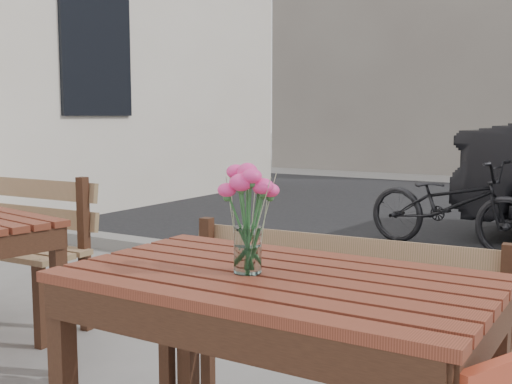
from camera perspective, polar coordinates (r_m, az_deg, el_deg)
street at (r=6.85m, az=21.44°, el=-4.37°), size 30.00×8.12×0.12m
main_table at (r=2.05m, az=1.83°, el=-10.87°), size 1.32×0.77×0.81m
main_bench at (r=2.61m, az=6.88°, el=-10.52°), size 1.42×0.50×0.87m
main_vase at (r=1.98m, az=-0.76°, el=-1.17°), size 0.19×0.19×0.34m
bicycle at (r=6.50m, az=16.81°, el=-1.06°), size 1.77×0.90×0.89m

